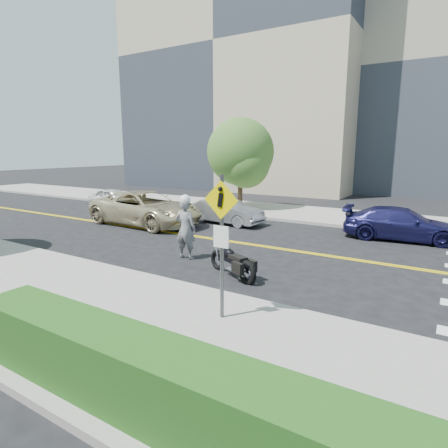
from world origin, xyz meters
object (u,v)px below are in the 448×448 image
motorcycle (232,255)px  suv (146,208)px  pedestrian_sign (222,234)px  motorcyclist (186,227)px  parked_car_white (113,198)px  parked_car_blue (402,224)px  parked_car_silver (226,211)px

motorcycle → suv: (-7.47, 4.35, 0.18)m
pedestrian_sign → motorcyclist: 5.10m
suv → parked_car_white: size_ratio=1.69×
parked_car_white → parked_car_blue: 16.88m
motorcycle → suv: bearing=174.2°
motorcyclist → parked_car_white: (-11.05, 6.81, -0.49)m
pedestrian_sign → suv: (-8.84, 7.10, -1.14)m
suv → parked_car_silver: 3.94m
pedestrian_sign → motorcycle: bearing=116.4°
motorcyclist → parked_car_blue: 8.95m
pedestrian_sign → parked_car_white: pedestrian_sign is taller
motorcyclist → suv: bearing=-41.3°
pedestrian_sign → parked_car_blue: size_ratio=0.66×
motorcycle → parked_car_silver: bearing=147.2°
motorcycle → suv: 8.65m
parked_car_white → parked_car_silver: bearing=-99.3°
parked_car_blue → pedestrian_sign: bearing=161.5°
motorcycle → parked_car_blue: parked_car_blue is taller
pedestrian_sign → motorcyclist: pedestrian_sign is taller
pedestrian_sign → motorcycle: 3.35m
motorcyclist → motorcycle: size_ratio=1.04×
pedestrian_sign → motorcyclist: size_ratio=1.38×
pedestrian_sign → parked_car_white: (-14.66, 10.29, -1.37)m
suv → parked_car_blue: size_ratio=1.30×
suv → parked_car_white: (-5.82, 3.19, -0.22)m
pedestrian_sign → parked_car_silver: (-5.63, 9.38, -1.32)m
parked_car_blue → parked_car_white: bearing=83.6°
motorcyclist → suv: motorcyclist is taller
pedestrian_sign → parked_car_blue: 10.58m
pedestrian_sign → motorcyclist: (-3.61, 3.49, -0.88)m
motorcycle → parked_car_white: (-13.29, 7.54, -0.05)m
pedestrian_sign → motorcycle: size_ratio=1.43×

